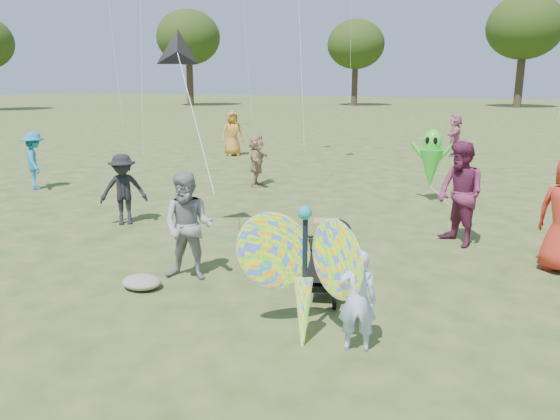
# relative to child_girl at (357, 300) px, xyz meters

# --- Properties ---
(ground) EXTENTS (160.00, 160.00, 0.00)m
(ground) POSITION_rel_child_girl_xyz_m (-1.38, -0.01, -0.58)
(ground) COLOR #51592B
(ground) RESTS_ON ground
(child_girl) EXTENTS (0.49, 0.40, 1.16)m
(child_girl) POSITION_rel_child_girl_xyz_m (0.00, 0.00, 0.00)
(child_girl) COLOR #B4C7FF
(child_girl) RESTS_ON ground
(adult_man) EXTENTS (0.90, 0.77, 1.61)m
(adult_man) POSITION_rel_child_girl_xyz_m (-2.89, 1.12, 0.22)
(adult_man) COLOR gray
(adult_man) RESTS_ON ground
(grey_bag) EXTENTS (0.58, 0.48, 0.19)m
(grey_bag) POSITION_rel_child_girl_xyz_m (-3.30, 0.50, -0.49)
(grey_bag) COLOR gray
(grey_bag) RESTS_ON ground
(crowd_b) EXTENTS (1.06, 1.00, 1.44)m
(crowd_b) POSITION_rel_child_girl_xyz_m (-5.83, 3.24, 0.14)
(crowd_b) COLOR black
(crowd_b) RESTS_ON ground
(crowd_d) EXTENTS (0.79, 1.39, 1.43)m
(crowd_d) POSITION_rel_child_girl_xyz_m (-5.17, 7.97, 0.13)
(crowd_d) COLOR tan
(crowd_d) RESTS_ON ground
(crowd_e) EXTENTS (1.14, 1.14, 1.86)m
(crowd_e) POSITION_rel_child_girl_xyz_m (0.56, 4.51, 0.35)
(crowd_e) COLOR #6D2447
(crowd_e) RESTS_ON ground
(crowd_g) EXTENTS (0.97, 0.95, 1.69)m
(crowd_g) POSITION_rel_child_girl_xyz_m (-8.69, 13.02, 0.27)
(crowd_g) COLOR #C2832D
(crowd_g) RESTS_ON ground
(crowd_i) EXTENTS (1.12, 1.07, 1.53)m
(crowd_i) POSITION_rel_child_girl_xyz_m (-10.39, 5.18, 0.18)
(crowd_i) COLOR teal
(crowd_i) RESTS_ON ground
(crowd_j) EXTENTS (0.56, 1.52, 1.61)m
(crowd_j) POSITION_rel_child_girl_xyz_m (-0.90, 16.34, 0.23)
(crowd_j) COLOR #C06D8D
(crowd_j) RESTS_ON ground
(jogging_stroller) EXTENTS (0.69, 1.12, 1.09)m
(jogging_stroller) POSITION_rel_child_girl_xyz_m (-0.80, 1.34, 0.03)
(jogging_stroller) COLOR black
(jogging_stroller) RESTS_ON ground
(butterfly_kite) EXTENTS (1.74, 0.75, 1.76)m
(butterfly_kite) POSITION_rel_child_girl_xyz_m (-0.63, 0.02, 0.21)
(butterfly_kite) COLOR orange
(butterfly_kite) RESTS_ON ground
(delta_kite_rig) EXTENTS (2.12, 1.99, 2.47)m
(delta_kite_rig) POSITION_rel_child_girl_xyz_m (-4.13, 2.87, 2.76)
(delta_kite_rig) COLOR black
(delta_kite_rig) RESTS_ON ground
(alien_kite) EXTENTS (1.12, 0.69, 1.74)m
(alien_kite) POSITION_rel_child_girl_xyz_m (-0.47, 7.87, 0.39)
(alien_kite) COLOR #39D933
(alien_kite) RESTS_ON ground
(tree_line) EXTENTS (91.78, 33.60, 10.79)m
(tree_line) POSITION_rel_child_girl_xyz_m (2.29, 44.98, 6.28)
(tree_line) COLOR #3A2D21
(tree_line) RESTS_ON ground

